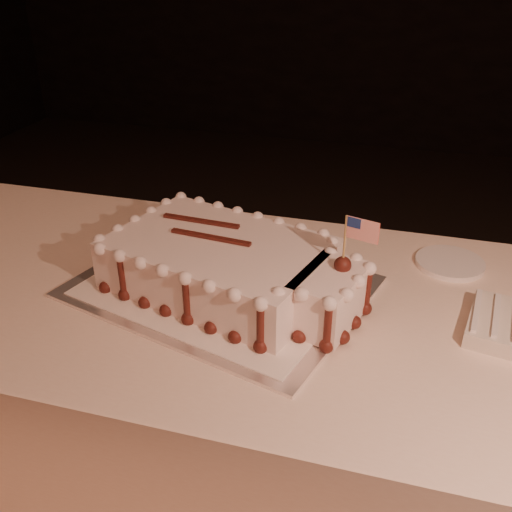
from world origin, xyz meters
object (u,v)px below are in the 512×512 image
(banquet_table, at_px, (286,431))
(cake_board, at_px, (221,287))
(side_plate, at_px, (450,263))
(sheet_cake, at_px, (232,267))

(banquet_table, relative_size, cake_board, 4.06)
(banquet_table, height_order, side_plate, side_plate)
(cake_board, height_order, side_plate, side_plate)
(cake_board, xyz_separation_m, side_plate, (0.48, 0.24, 0.00))
(sheet_cake, height_order, side_plate, sheet_cake)
(banquet_table, bearing_deg, side_plate, 37.70)
(banquet_table, distance_m, sheet_cake, 0.46)
(cake_board, height_order, sheet_cake, sheet_cake)
(banquet_table, relative_size, sheet_cake, 4.10)
(banquet_table, distance_m, side_plate, 0.56)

